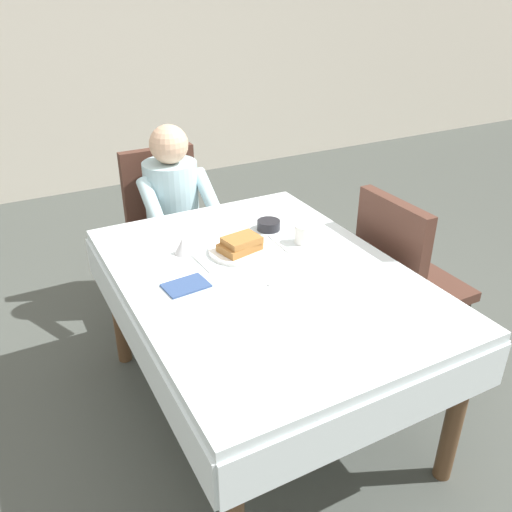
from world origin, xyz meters
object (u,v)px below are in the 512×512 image
(breakfast_stack, at_px, (240,244))
(spoon_near_edge, at_px, (282,279))
(chair_right_side, at_px, (402,274))
(dining_table_main, at_px, (264,292))
(syrup_pitcher, at_px, (183,246))
(chair_diner, at_px, (167,218))
(fork_left_of_plate, at_px, (201,263))
(knife_right_of_plate, at_px, (280,244))
(cup_coffee, at_px, (303,234))
(plate_breakfast, at_px, (240,251))
(bowl_butter, at_px, (269,225))
(diner_person, at_px, (175,206))

(breakfast_stack, relative_size, spoon_near_edge, 1.28)
(chair_right_side, bearing_deg, dining_table_main, -90.00)
(breakfast_stack, bearing_deg, syrup_pitcher, 151.85)
(chair_diner, xyz_separation_m, fork_left_of_plate, (-0.18, -0.98, 0.21))
(chair_right_side, height_order, breakfast_stack, chair_right_side)
(chair_right_side, distance_m, knife_right_of_plate, 0.65)
(cup_coffee, bearing_deg, breakfast_stack, 172.94)
(plate_breakfast, bearing_deg, spoon_near_edge, -81.46)
(dining_table_main, bearing_deg, breakfast_stack, 91.75)
(fork_left_of_plate, distance_m, knife_right_of_plate, 0.38)
(chair_diner, xyz_separation_m, cup_coffee, (0.31, -1.01, 0.25))
(dining_table_main, height_order, syrup_pitcher, syrup_pitcher)
(dining_table_main, relative_size, knife_right_of_plate, 7.62)
(plate_breakfast, xyz_separation_m, syrup_pitcher, (-0.22, 0.10, 0.03))
(plate_breakfast, xyz_separation_m, cup_coffee, (0.30, -0.05, 0.03))
(cup_coffee, relative_size, bowl_butter, 1.03)
(plate_breakfast, distance_m, breakfast_stack, 0.04)
(fork_left_of_plate, bearing_deg, bowl_butter, -71.33)
(plate_breakfast, bearing_deg, breakfast_stack, -99.42)
(diner_person, bearing_deg, syrup_pitcher, 73.28)
(breakfast_stack, distance_m, syrup_pitcher, 0.25)
(diner_person, xyz_separation_m, bowl_butter, (0.24, -0.66, 0.09))
(dining_table_main, bearing_deg, plate_breakfast, 91.08)
(syrup_pitcher, xyz_separation_m, spoon_near_edge, (0.27, -0.40, -0.04))
(cup_coffee, bearing_deg, plate_breakfast, 170.52)
(chair_diner, bearing_deg, breakfast_stack, 90.61)
(bowl_butter, height_order, spoon_near_edge, bowl_butter)
(plate_breakfast, relative_size, knife_right_of_plate, 1.40)
(diner_person, height_order, cup_coffee, diner_person)
(diner_person, xyz_separation_m, chair_right_side, (0.79, -1.01, -0.14))
(plate_breakfast, relative_size, cup_coffee, 2.48)
(fork_left_of_plate, bearing_deg, chair_diner, -13.43)
(diner_person, bearing_deg, knife_right_of_plate, 103.84)
(dining_table_main, relative_size, cup_coffee, 13.49)
(plate_breakfast, height_order, knife_right_of_plate, plate_breakfast)
(diner_person, height_order, bowl_butter, diner_person)
(breakfast_stack, xyz_separation_m, bowl_butter, (0.23, 0.16, -0.02))
(chair_diner, height_order, syrup_pitcher, chair_diner)
(dining_table_main, bearing_deg, syrup_pitcher, 125.43)
(dining_table_main, distance_m, fork_left_of_plate, 0.29)
(diner_person, relative_size, plate_breakfast, 4.00)
(syrup_pitcher, xyz_separation_m, knife_right_of_plate, (0.41, -0.12, -0.04))
(chair_diner, height_order, cup_coffee, chair_diner)
(dining_table_main, distance_m, plate_breakfast, 0.23)
(chair_diner, height_order, knife_right_of_plate, chair_diner)
(diner_person, distance_m, bowl_butter, 0.70)
(syrup_pitcher, distance_m, knife_right_of_plate, 0.43)
(chair_diner, xyz_separation_m, diner_person, (-0.00, -0.16, 0.14))
(chair_diner, bearing_deg, knife_right_of_plate, 101.70)
(chair_diner, distance_m, spoon_near_edge, 1.27)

